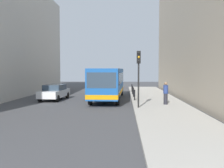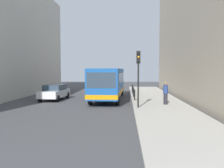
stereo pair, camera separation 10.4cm
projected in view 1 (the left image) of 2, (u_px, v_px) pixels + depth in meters
name	position (u px, v px, depth m)	size (l,w,h in m)	color
ground_plane	(94.00, 105.00, 20.93)	(80.00, 80.00, 0.00)	#424244
sidewalk	(159.00, 104.00, 20.65)	(4.40, 40.00, 0.15)	#ADA89E
building_right	(219.00, 23.00, 23.93)	(7.00, 32.00, 14.63)	#B2A38C
bus	(108.00, 82.00, 24.57)	(2.87, 11.09, 3.00)	#19519E
car_beside_bus	(54.00, 92.00, 24.09)	(2.09, 4.51, 1.48)	silver
traffic_light	(139.00, 68.00, 18.09)	(0.28, 0.33, 4.10)	black
bollard_near	(135.00, 95.00, 22.65)	(0.11, 0.11, 0.95)	black
bollard_mid	(133.00, 92.00, 25.50)	(0.11, 0.11, 0.95)	black
bollard_far	(133.00, 90.00, 28.34)	(0.11, 0.11, 0.95)	black
bollard_farthest	(132.00, 88.00, 31.19)	(0.11, 0.11, 0.95)	black
pedestrian_near_signal	(166.00, 93.00, 19.91)	(0.38, 0.38, 1.77)	#26262D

